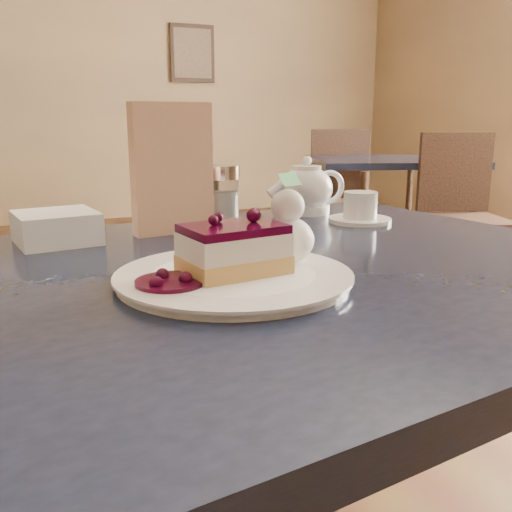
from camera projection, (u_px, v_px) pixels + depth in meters
name	position (u px, v px, depth m)	size (l,w,h in m)	color
main_table	(216.00, 330.00, 0.79)	(1.35, 1.00, 0.78)	black
dessert_plate	(234.00, 278.00, 0.72)	(0.29, 0.29, 0.01)	white
cheesecake_slice	(234.00, 249.00, 0.71)	(0.14, 0.10, 0.06)	tan
whipped_cream	(287.00, 240.00, 0.77)	(0.07, 0.07, 0.06)	white
berry_sauce	(170.00, 282.00, 0.67)	(0.08, 0.08, 0.01)	black
tea_set	(316.00, 194.00, 1.21)	(0.22, 0.26, 0.11)	white
menu_card	(172.00, 169.00, 1.01)	(0.15, 0.03, 0.23)	#D4B38B
sugar_shaker	(224.00, 195.00, 1.10)	(0.06, 0.06, 0.11)	white
napkin_stack	(56.00, 227.00, 0.95)	(0.13, 0.13, 0.05)	white
bg_table_far_right	(385.00, 260.00, 3.76)	(1.19, 1.78, 1.18)	black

